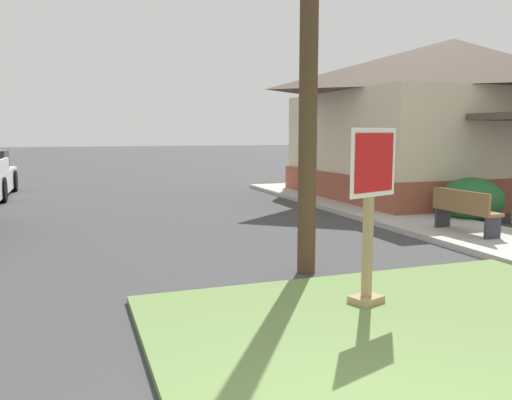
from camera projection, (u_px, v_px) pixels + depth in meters
The scene contains 7 objects.
grass_corner_patch at pixel (442, 339), 5.17m from camera, with size 5.68×4.62×0.08m, color #668447.
sidewalk_strip at pixel (446, 228), 11.06m from camera, with size 2.20×19.49×0.12m, color #B2AFA8.
stop_sign at pixel (370, 218), 6.01m from camera, with size 0.74×0.39×2.06m.
manhole_cover at pixel (186, 344), 5.12m from camera, with size 0.70×0.70×0.02m, color black.
street_bench at pixel (464, 209), 10.18m from camera, with size 0.48×1.48×0.85m.
corner_house at pixel (451, 117), 16.60m from camera, with size 8.99×8.36×5.02m.
shrub_near_porch at pixel (472, 200), 12.20m from camera, with size 1.46×1.46×1.04m, color #255F30.
Camera 1 is at (-1.55, -2.14, 2.08)m, focal length 36.44 mm.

